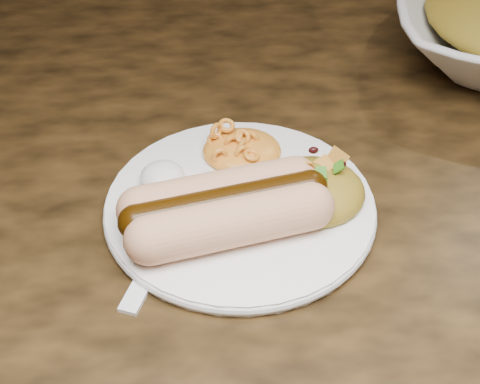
{
  "coord_description": "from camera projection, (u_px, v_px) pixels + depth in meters",
  "views": [
    {
      "loc": [
        -0.06,
        -0.52,
        1.15
      ],
      "look_at": [
        -0.04,
        -0.1,
        0.77
      ],
      "focal_mm": 50.0,
      "sensor_mm": 36.0,
      "label": 1
    }
  ],
  "objects": [
    {
      "name": "plate",
      "position": [
        240.0,
        206.0,
        0.57
      ],
      "size": [
        0.28,
        0.28,
        0.01
      ],
      "primitive_type": "cylinder",
      "rotation": [
        0.0,
        0.0,
        0.25
      ],
      "color": "white",
      "rests_on": "table"
    },
    {
      "name": "mac_and_cheese",
      "position": [
        242.0,
        142.0,
        0.61
      ],
      "size": [
        0.08,
        0.08,
        0.03
      ],
      "primitive_type": "ellipsoid",
      "rotation": [
        0.0,
        0.0,
        -0.16
      ],
      "color": "gold",
      "rests_on": "plate"
    },
    {
      "name": "taco_salad",
      "position": [
        313.0,
        183.0,
        0.56
      ],
      "size": [
        0.09,
        0.09,
        0.04
      ],
      "rotation": [
        0.0,
        0.0,
        0.19
      ],
      "color": "#B6550C",
      "rests_on": "plate"
    },
    {
      "name": "hotdog",
      "position": [
        226.0,
        207.0,
        0.53
      ],
      "size": [
        0.15,
        0.1,
        0.04
      ],
      "rotation": [
        0.0,
        0.0,
        0.24
      ],
      "color": "#FFAD78",
      "rests_on": "plate"
    },
    {
      "name": "table",
      "position": [
        271.0,
        208.0,
        0.72
      ],
      "size": [
        1.6,
        0.9,
        0.75
      ],
      "color": "#4C3215",
      "rests_on": "floor"
    },
    {
      "name": "sour_cream",
      "position": [
        162.0,
        174.0,
        0.58
      ],
      "size": [
        0.05,
        0.05,
        0.02
      ],
      "primitive_type": "ellipsoid",
      "rotation": [
        0.0,
        0.0,
        0.39
      ],
      "color": "white",
      "rests_on": "plate"
    },
    {
      "name": "fork",
      "position": [
        153.0,
        265.0,
        0.53
      ],
      "size": [
        0.06,
        0.13,
        0.0
      ],
      "primitive_type": "cube",
      "rotation": [
        0.0,
        0.0,
        -0.35
      ],
      "color": "white",
      "rests_on": "table"
    }
  ]
}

